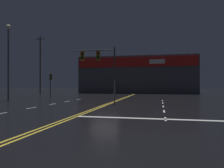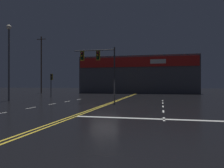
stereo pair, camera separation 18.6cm
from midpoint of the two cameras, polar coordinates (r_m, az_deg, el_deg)
The scene contains 7 objects.
ground_plane at distance 20.52m, azimuth -1.73°, elevation -5.57°, with size 200.00×200.00×0.00m, color black.
road_markings at distance 18.83m, azimuth 0.36°, elevation -6.04°, with size 15.88×60.00×0.01m.
traffic_signal_median at distance 22.61m, azimuth -3.48°, elevation 6.03°, with size 4.38×0.36×5.73m.
traffic_signal_corner_northwest at distance 36.40m, azimuth -15.44°, elevation 1.05°, with size 0.42×0.36×3.67m.
streetlight_near_left at distance 29.02m, azimuth -25.17°, elevation 7.58°, with size 0.56×0.56×9.09m.
building_backdrop at distance 51.78m, azimuth 7.10°, elevation 2.26°, with size 25.89×10.23×8.21m.
utility_pole_row at distance 44.82m, azimuth 5.60°, elevation 5.29°, with size 46.53×0.26×12.76m.
Camera 2 is at (5.20, -19.76, 1.93)m, focal length 35.00 mm.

